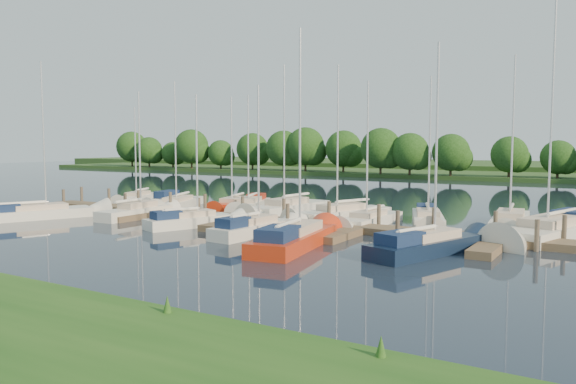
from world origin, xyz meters
The scene contains 23 objects.
ground centered at (0.00, 0.00, 0.00)m, with size 260.00×260.00×0.00m, color #182330.
dock centered at (0.00, 7.31, 0.20)m, with size 40.00×6.00×0.40m.
mooring_pilings centered at (0.00, 8.43, 0.60)m, with size 38.24×2.84×2.00m.
far_shore centered at (0.00, 75.00, 0.30)m, with size 180.00×30.00×0.60m, color #28461B.
distant_hill centered at (0.00, 100.00, 0.70)m, with size 220.00×40.00×1.40m, color #305023.
treeline centered at (1.84, 61.87, 4.12)m, with size 145.05×9.63×8.29m.
sailboat_n_0 centered at (-16.86, 13.79, 0.27)m, with size 3.52×7.03×8.98m.
motorboat centered at (-13.08, 13.48, 0.33)m, with size 1.94×5.01×1.50m.
sailboat_n_2 centered at (-10.38, 11.99, 0.26)m, with size 4.51×8.51×10.77m.
sailboat_n_3 centered at (-5.94, 13.80, 0.27)m, with size 3.26×7.49×9.43m.
sailboat_n_4 centered at (-4.52, 14.19, 0.31)m, with size 3.78×7.49×9.57m.
sailboat_n_5 centered at (-0.42, 13.18, 0.28)m, with size 3.00×9.19×11.64m.
sailboat_n_6 centered at (4.61, 12.12, 0.28)m, with size 4.62×8.66×11.14m.
sailboat_n_7 centered at (7.35, 10.65, 0.27)m, with size 2.11×7.64×9.65m.
sailboat_n_8 centered at (10.48, 13.37, 0.31)m, with size 4.03×7.91×10.04m.
sailboat_n_9 centered at (15.49, 14.28, 0.27)m, with size 2.91×8.90×11.19m.
sailboat_n_10 centered at (18.16, 11.35, 0.34)m, with size 5.31×11.13×13.98m.
sailboat_s_0 centered at (-14.10, 1.77, 0.31)m, with size 5.03×9.02×11.52m.
sailboat_s_1 centered at (-8.57, 5.87, 0.28)m, with size 1.99×7.30×9.50m.
sailboat_s_2 centered at (-2.12, 4.29, 0.32)m, with size 3.62×6.74×8.83m.
sailboat_s_3 centered at (3.24, 3.53, 0.33)m, with size 2.17×7.04×9.13m.
sailboat_s_4 centered at (7.14, 1.73, 0.34)m, with size 3.36×9.24×11.69m.
sailboat_s_5 centered at (13.59, 3.44, 0.33)m, with size 4.13×8.24×10.58m.
Camera 1 is at (21.61, -23.15, 5.30)m, focal length 35.00 mm.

